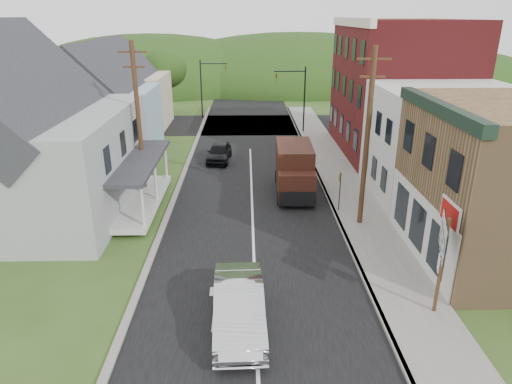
{
  "coord_description": "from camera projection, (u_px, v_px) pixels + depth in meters",
  "views": [
    {
      "loc": [
        -0.3,
        -18.08,
        10.29
      ],
      "look_at": [
        0.15,
        2.68,
        2.2
      ],
      "focal_mm": 32.0,
      "sensor_mm": 36.0,
      "label": 1
    }
  ],
  "objects": [
    {
      "name": "traffic_signal_left",
      "position": [
        208.0,
        82.0,
        47.55
      ],
      "size": [
        2.87,
        0.2,
        6.0
      ],
      "color": "black",
      "rests_on": "ground"
    },
    {
      "name": "ground",
      "position": [
        254.0,
        259.0,
        20.58
      ],
      "size": [
        120.0,
        120.0,
        0.0
      ],
      "primitive_type": "plane",
      "color": "#2D4719",
      "rests_on": "ground"
    },
    {
      "name": "curb_left",
      "position": [
        176.0,
        194.0,
        27.92
      ],
      "size": [
        0.3,
        55.0,
        0.12
      ],
      "primitive_type": "cube",
      "color": "slate",
      "rests_on": "ground"
    },
    {
      "name": "road",
      "position": [
        251.0,
        183.0,
        29.9
      ],
      "size": [
        9.0,
        90.0,
        0.02
      ],
      "primitive_type": "cube",
      "color": "black",
      "rests_on": "ground"
    },
    {
      "name": "curb_right",
      "position": [
        325.0,
        192.0,
        28.1
      ],
      "size": [
        0.2,
        55.0,
        0.15
      ],
      "primitive_type": "cube",
      "color": "slate",
      "rests_on": "ground"
    },
    {
      "name": "house_gray",
      "position": [
        28.0,
        136.0,
        24.4
      ],
      "size": [
        10.2,
        12.24,
        8.35
      ],
      "color": "#949799",
      "rests_on": "ground"
    },
    {
      "name": "tree_left_d",
      "position": [
        164.0,
        69.0,
        48.44
      ],
      "size": [
        4.8,
        4.8,
        6.94
      ],
      "color": "#382616",
      "rests_on": "ground"
    },
    {
      "name": "tree_left_c",
      "position": [
        14.0,
        73.0,
        36.68
      ],
      "size": [
        5.8,
        5.8,
        8.41
      ],
      "color": "#382616",
      "rests_on": "ground"
    },
    {
      "name": "utility_pole_left",
      "position": [
        139.0,
        120.0,
        26.22
      ],
      "size": [
        1.6,
        0.26,
        9.0
      ],
      "color": "#472D19",
      "rests_on": "ground"
    },
    {
      "name": "silver_sedan",
      "position": [
        239.0,
        307.0,
        15.84
      ],
      "size": [
        1.9,
        5.0,
        1.63
      ],
      "primitive_type": "imported",
      "rotation": [
        0.0,
        0.0,
        0.04
      ],
      "color": "#BCBCC2",
      "rests_on": "ground"
    },
    {
      "name": "warning_sign",
      "position": [
        340.0,
        185.0,
        24.84
      ],
      "size": [
        0.28,
        0.59,
        2.32
      ],
      "rotation": [
        0.0,
        0.0,
        -0.43
      ],
      "color": "black",
      "rests_on": "sidewalk_right"
    },
    {
      "name": "traffic_signal_right",
      "position": [
        297.0,
        92.0,
        41.2
      ],
      "size": [
        2.87,
        0.2,
        6.0
      ],
      "color": "black",
      "rests_on": "ground"
    },
    {
      "name": "house_cream",
      "position": [
        128.0,
        89.0,
        43.23
      ],
      "size": [
        7.14,
        8.16,
        7.28
      ],
      "color": "#C0AF95",
      "rests_on": "ground"
    },
    {
      "name": "storefront_white",
      "position": [
        445.0,
        144.0,
        26.62
      ],
      "size": [
        8.0,
        7.0,
        6.5
      ],
      "primitive_type": "cube",
      "color": "silver",
      "rests_on": "ground"
    },
    {
      "name": "utility_pole_right",
      "position": [
        367.0,
        138.0,
        22.27
      ],
      "size": [
        1.6,
        0.26,
        9.0
      ],
      "color": "#472D19",
      "rests_on": "ground"
    },
    {
      "name": "delivery_van",
      "position": [
        294.0,
        170.0,
        27.65
      ],
      "size": [
        2.33,
        5.34,
        2.95
      ],
      "rotation": [
        0.0,
        0.0,
        -0.03
      ],
      "color": "black",
      "rests_on": "ground"
    },
    {
      "name": "house_blue",
      "position": [
        106.0,
        107.0,
        34.86
      ],
      "size": [
        7.14,
        8.16,
        7.28
      ],
      "color": "#8BA6BE",
      "rests_on": "ground"
    },
    {
      "name": "cross_road",
      "position": [
        249.0,
        125.0,
        45.74
      ],
      "size": [
        60.0,
        9.0,
        0.02
      ],
      "primitive_type": "cube",
      "color": "black",
      "rests_on": "ground"
    },
    {
      "name": "sidewalk_right",
      "position": [
        347.0,
        192.0,
        28.13
      ],
      "size": [
        2.8,
        55.0,
        0.15
      ],
      "primitive_type": "cube",
      "color": "slate",
      "rests_on": "ground"
    },
    {
      "name": "route_sign_cluster",
      "position": [
        442.0,
        252.0,
        15.89
      ],
      "size": [
        0.77,
        2.03,
        3.72
      ],
      "rotation": [
        0.0,
        0.0,
        -0.34
      ],
      "color": "#472D19",
      "rests_on": "sidewalk_right"
    },
    {
      "name": "dark_sedan",
      "position": [
        219.0,
        152.0,
        34.11
      ],
      "size": [
        1.94,
        4.09,
        1.35
      ],
      "primitive_type": "imported",
      "rotation": [
        0.0,
        0.0,
        -0.09
      ],
      "color": "black",
      "rests_on": "ground"
    },
    {
      "name": "forested_ridge",
      "position": [
        248.0,
        85.0,
        71.82
      ],
      "size": [
        90.0,
        30.0,
        16.0
      ],
      "primitive_type": "ellipsoid",
      "color": "#1B3610",
      "rests_on": "ground"
    },
    {
      "name": "storefront_red",
      "position": [
        398.0,
        89.0,
        34.83
      ],
      "size": [
        8.0,
        12.0,
        10.0
      ],
      "primitive_type": "cube",
      "color": "maroon",
      "rests_on": "ground"
    }
  ]
}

